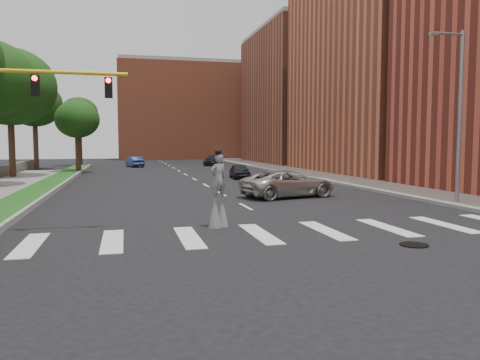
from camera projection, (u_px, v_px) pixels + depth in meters
ground_plane at (303, 238)px, 16.23m from camera, size 160.00×160.00×0.00m
grass_median at (44, 187)px, 32.81m from camera, size 2.00×60.00×0.25m
median_curb at (60, 187)px, 33.06m from camera, size 0.20×60.00×0.28m
sidewalk_right at (330, 176)px, 43.40m from camera, size 5.00×90.00×0.18m
manhole at (414, 245)px, 15.01m from camera, size 0.90×0.90×0.04m
building_mid at (394, 59)px, 49.53m from camera, size 16.00×22.00×24.00m
building_far at (308, 99)px, 72.91m from camera, size 16.00×22.00×20.00m
building_backdrop at (186, 113)px, 92.38m from camera, size 26.00×14.00×18.00m
streetlight at (458, 111)px, 24.24m from camera, size 2.05×0.20×9.00m
traffic_signal at (13, 118)px, 16.44m from camera, size 5.30×0.23×6.20m
stilt_performer at (218, 195)px, 18.13m from camera, size 0.81×0.69×3.05m
suv_crossing at (288, 184)px, 28.04m from camera, size 6.25×3.96×1.61m
car_near at (240, 171)px, 42.10m from camera, size 1.80×3.90×1.29m
car_mid at (135, 162)px, 61.15m from camera, size 2.47×4.43×1.38m
car_far at (213, 160)px, 65.27m from camera, size 3.58×5.14×1.38m
tree_4 at (9, 87)px, 41.37m from camera, size 8.07×8.07×11.61m
tree_5 at (34, 104)px, 54.17m from camera, size 6.27×6.27×10.37m
tree_6 at (77, 120)px, 48.78m from camera, size 4.58×4.58×7.58m
tree_7 at (79, 113)px, 62.93m from camera, size 4.94×4.94×9.28m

